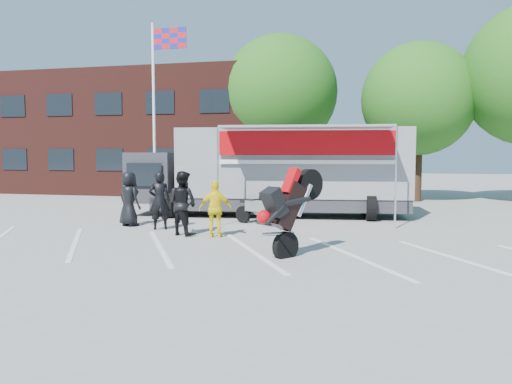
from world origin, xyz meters
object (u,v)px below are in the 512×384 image
at_px(spectator_leather_a, 129,199).
at_px(tree_left, 280,93).
at_px(transporter_truck, 279,216).
at_px(stunt_bike_rider, 307,254).
at_px(parked_motorcycle, 259,225).
at_px(tree_mid, 418,99).
at_px(spectator_leather_b, 160,201).
at_px(spectator_hivis, 216,209).
at_px(flagpole, 159,91).
at_px(spectator_leather_c, 183,203).

bearing_deg(spectator_leather_a, tree_left, -77.76).
xyz_separation_m(transporter_truck, stunt_bike_rider, (1.95, -6.78, 0.00)).
xyz_separation_m(parked_motorcycle, stunt_bike_rider, (2.19, -4.40, 0.00)).
relative_size(tree_mid, spectator_leather_a, 4.35).
height_order(tree_mid, spectator_leather_b, tree_mid).
bearing_deg(spectator_leather_b, spectator_hivis, 134.37).
distance_m(parked_motorcycle, stunt_bike_rider, 4.91).
distance_m(flagpole, spectator_leather_a, 7.37).
height_order(spectator_leather_b, spectator_hivis, spectator_leather_b).
height_order(transporter_truck, spectator_leather_a, spectator_leather_a).
relative_size(transporter_truck, spectator_hivis, 6.46).
bearing_deg(tree_left, parked_motorcycle, -82.87).
bearing_deg(flagpole, tree_mid, 23.97).
height_order(stunt_bike_rider, spectator_leather_a, spectator_leather_a).
height_order(tree_mid, stunt_bike_rider, tree_mid).
bearing_deg(stunt_bike_rider, transporter_truck, 143.33).
xyz_separation_m(flagpole, transporter_truck, (5.81, -2.24, -5.05)).
bearing_deg(spectator_leather_c, tree_mid, -99.55).
xyz_separation_m(flagpole, stunt_bike_rider, (7.77, -9.01, -5.05)).
distance_m(tree_left, spectator_leather_b, 13.27).
bearing_deg(spectator_leather_b, flagpole, -87.52).
bearing_deg(spectator_leather_a, spectator_leather_b, -174.91).
relative_size(parked_motorcycle, spectator_leather_b, 1.08).
distance_m(spectator_leather_b, spectator_leather_c, 1.36).
distance_m(stunt_bike_rider, spectator_leather_a, 7.01).
relative_size(tree_mid, stunt_bike_rider, 3.45).
distance_m(tree_left, spectator_hivis, 14.13).
bearing_deg(flagpole, spectator_leather_a, -75.08).
bearing_deg(tree_mid, tree_left, 171.87).
bearing_deg(spectator_leather_c, tree_left, -69.88).
bearing_deg(flagpole, tree_left, 54.72).
xyz_separation_m(stunt_bike_rider, spectator_hivis, (-2.80, 1.73, 0.79)).
xyz_separation_m(stunt_bike_rider, spectator_leather_a, (-6.20, 3.14, 0.88)).
xyz_separation_m(parked_motorcycle, spectator_leather_a, (-4.01, -1.26, 0.88)).
bearing_deg(spectator_leather_c, spectator_leather_a, -6.90).
bearing_deg(flagpole, spectator_leather_c, -61.22).
height_order(flagpole, parked_motorcycle, flagpole).
bearing_deg(spectator_leather_b, spectator_leather_c, 121.41).
bearing_deg(spectator_leather_c, stunt_bike_rider, 175.62).
bearing_deg(parked_motorcycle, transporter_truck, 20.26).
height_order(tree_mid, parked_motorcycle, tree_mid).
relative_size(tree_mid, spectator_leather_b, 4.29).
relative_size(stunt_bike_rider, spectator_leather_c, 1.21).
xyz_separation_m(tree_mid, spectator_leather_b, (-8.40, -11.34, -4.05)).
bearing_deg(parked_motorcycle, spectator_leather_a, 133.48).
height_order(spectator_leather_c, spectator_hivis, spectator_leather_c).
height_order(parked_motorcycle, stunt_bike_rider, stunt_bike_rider).
xyz_separation_m(flagpole, parked_motorcycle, (5.57, -4.62, -5.05)).
relative_size(parked_motorcycle, spectator_leather_a, 1.10).
bearing_deg(spectator_hivis, transporter_truck, -110.49).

